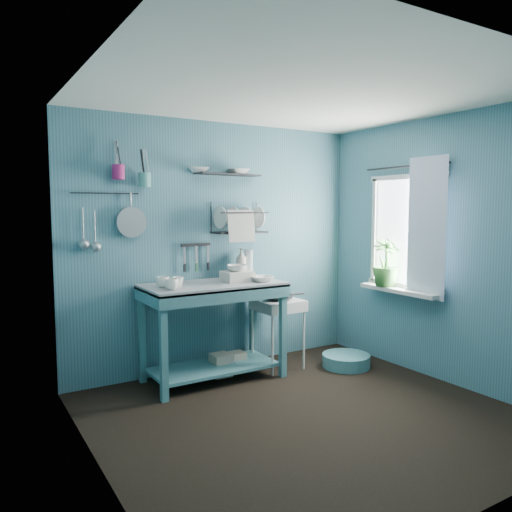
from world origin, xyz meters
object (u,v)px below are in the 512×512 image
utensil_cup_magenta (118,172)px  potted_plant (386,263)px  work_counter (214,332)px  floor_basin (346,361)px  hotplate_stand (278,333)px  colander (132,222)px  wash_tub (237,276)px  storage_tin_large (221,365)px  mug_mid (178,282)px  mug_right (163,282)px  soap_bottle (241,263)px  utensil_cup_teal (145,180)px  frying_pan (278,296)px  storage_tin_small (237,362)px  dish_rack (239,218)px  water_bottle (249,263)px  mug_left (172,284)px

utensil_cup_magenta → potted_plant: 2.79m
work_counter → floor_basin: 1.45m
hotplate_stand → floor_basin: 0.77m
utensil_cup_magenta → colander: size_ratio=0.46×
wash_tub → storage_tin_large: (-0.15, 0.07, -0.87)m
floor_basin → utensil_cup_magenta: bearing=163.0°
mug_mid → potted_plant: size_ratio=0.20×
mug_right → colander: colander is taller
soap_bottle → potted_plant: potted_plant is taller
wash_tub → floor_basin: 1.47m
wash_tub → utensil_cup_teal: 1.25m
hotplate_stand → frying_pan: 0.39m
storage_tin_small → utensil_cup_teal: bearing=166.9°
floor_basin → potted_plant: bearing=-19.0°
wash_tub → soap_bottle: size_ratio=0.94×
dish_rack → wash_tub: bearing=-131.3°
wash_tub → colander: bearing=160.4°
potted_plant → floor_basin: potted_plant is taller
hotplate_stand → potted_plant: potted_plant is taller
utensil_cup_magenta → storage_tin_large: (0.89, -0.23, -1.85)m
water_bottle → storage_tin_small: 1.01m
frying_pan → utensil_cup_magenta: bearing=169.3°
dish_rack → colander: bearing=168.5°
mug_right → dish_rack: dish_rack is taller
work_counter → utensil_cup_magenta: (-0.79, 0.28, 1.49)m
wash_tub → dish_rack: dish_rack is taller
mug_mid → colander: bearing=128.6°
mug_mid → utensil_cup_magenta: 1.11m
hotplate_stand → utensil_cup_teal: bearing=176.2°
wash_tub → hotplate_stand: bearing=1.4°
colander → storage_tin_small: bearing=-13.2°
colander → floor_basin: colander is taller
work_counter → hotplate_stand: size_ratio=1.86×
mug_right → frying_pan: 1.25m
work_counter → utensil_cup_magenta: utensil_cup_magenta is taller
mug_left → mug_mid: 0.14m
mug_left → storage_tin_large: size_ratio=0.56×
work_counter → soap_bottle: bearing=18.7°
mug_left → storage_tin_large: 1.07m
mug_right → mug_left: bearing=-82.9°
work_counter → water_bottle: water_bottle is taller
potted_plant → floor_basin: (-0.40, 0.14, -1.01)m
mug_mid → frying_pan: size_ratio=0.33×
mug_left → potted_plant: potted_plant is taller
soap_bottle → hotplate_stand: soap_bottle is taller
storage_tin_small → dish_rack: bearing=51.7°
utensil_cup_magenta → storage_tin_small: utensil_cup_magenta is taller
soap_bottle → colander: (-1.09, 0.11, 0.43)m
utensil_cup_magenta → potted_plant: utensil_cup_magenta is taller
mug_right → wash_tub: (0.75, -0.02, 0.00)m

